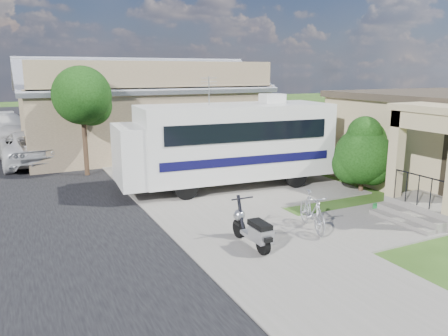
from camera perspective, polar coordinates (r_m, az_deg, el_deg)
name	(u,v)px	position (r m, az deg, el deg)	size (l,w,h in m)	color
ground	(279,228)	(12.58, 7.16, -7.82)	(120.00, 120.00, 0.00)	#1E3A0F
sidewalk_slab	(145,164)	(21.02, -10.31, 0.50)	(4.00, 80.00, 0.06)	#67645D
driveway_slab	(247,185)	(16.98, 3.08, -2.22)	(7.00, 6.00, 0.05)	#67645D
walk_slab	(384,222)	(13.70, 20.14, -6.67)	(4.00, 3.00, 0.05)	#67645D
warehouse	(141,114)	(24.77, -10.82, 6.88)	(12.50, 8.40, 5.04)	#79624B
street_tree_a	(84,98)	(19.10, -17.77, 8.66)	(2.44, 2.40, 4.58)	black
street_tree_b	(58,87)	(29.01, -20.87, 9.88)	(2.44, 2.40, 4.73)	black
street_tree_c	(46,87)	(37.98, -22.23, 9.80)	(2.44, 2.40, 4.42)	black
motorhome	(227,142)	(16.38, 0.46, 3.48)	(8.20, 3.12, 4.12)	silver
shrub	(363,153)	(16.66, 17.72, 1.84)	(2.27, 2.17, 2.79)	black
scooter	(253,230)	(10.94, 3.83, -8.07)	(0.61, 1.75, 1.15)	black
bicycle	(312,213)	(12.31, 11.43, -5.80)	(0.50, 1.77, 1.06)	#9D9EA4
pickup_truck	(29,147)	(22.89, -24.07, 2.54)	(2.65, 5.74, 1.60)	silver
van	(7,128)	(30.28, -26.52, 4.67)	(2.45, 6.04, 1.75)	silver
garden_hose	(379,209)	(14.73, 19.63, -5.01)	(0.41, 0.41, 0.19)	#16702B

